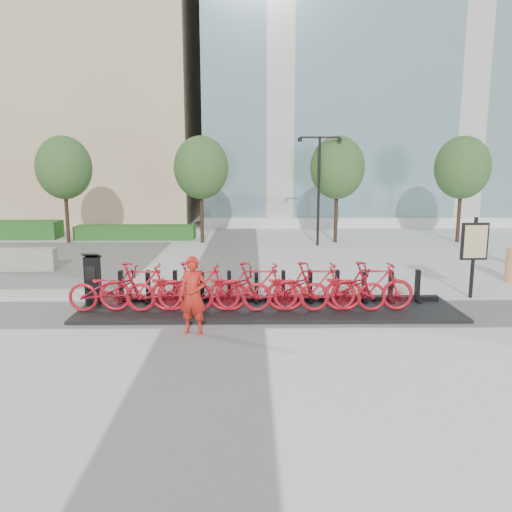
{
  "coord_description": "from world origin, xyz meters",
  "views": [
    {
      "loc": [
        0.84,
        -12.1,
        3.64
      ],
      "look_at": [
        1.0,
        1.5,
        1.2
      ],
      "focal_mm": 35.0,
      "sensor_mm": 36.0,
      "label": 1
    }
  ],
  "objects_px": {
    "worker_red": "(193,295)",
    "kiosk": "(93,280)",
    "map_sign": "(474,245)",
    "bike_0": "(112,289)",
    "jersey_barrier": "(26,260)"
  },
  "relations": [
    {
      "from": "worker_red",
      "to": "kiosk",
      "type": "bearing_deg",
      "value": 156.0
    },
    {
      "from": "bike_0",
      "to": "map_sign",
      "type": "height_order",
      "value": "map_sign"
    },
    {
      "from": "kiosk",
      "to": "worker_red",
      "type": "height_order",
      "value": "worker_red"
    },
    {
      "from": "worker_red",
      "to": "map_sign",
      "type": "relative_size",
      "value": 0.76
    },
    {
      "from": "kiosk",
      "to": "map_sign",
      "type": "height_order",
      "value": "map_sign"
    },
    {
      "from": "kiosk",
      "to": "worker_red",
      "type": "relative_size",
      "value": 0.8
    },
    {
      "from": "worker_red",
      "to": "jersey_barrier",
      "type": "xyz_separation_m",
      "value": [
        -6.7,
        6.87,
        -0.47
      ]
    },
    {
      "from": "kiosk",
      "to": "jersey_barrier",
      "type": "xyz_separation_m",
      "value": [
        -3.86,
        4.78,
        -0.35
      ]
    },
    {
      "from": "kiosk",
      "to": "worker_red",
      "type": "xyz_separation_m",
      "value": [
        2.84,
        -2.09,
        0.12
      ]
    },
    {
      "from": "jersey_barrier",
      "to": "map_sign",
      "type": "height_order",
      "value": "map_sign"
    },
    {
      "from": "kiosk",
      "to": "map_sign",
      "type": "xyz_separation_m",
      "value": [
        10.31,
        0.88,
        0.76
      ]
    },
    {
      "from": "map_sign",
      "to": "worker_red",
      "type": "bearing_deg",
      "value": -161.78
    },
    {
      "from": "bike_0",
      "to": "jersey_barrier",
      "type": "distance_m",
      "value": 7.06
    },
    {
      "from": "bike_0",
      "to": "kiosk",
      "type": "bearing_deg",
      "value": 45.66
    },
    {
      "from": "jersey_barrier",
      "to": "map_sign",
      "type": "xyz_separation_m",
      "value": [
        14.17,
        -3.9,
        1.11
      ]
    }
  ]
}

